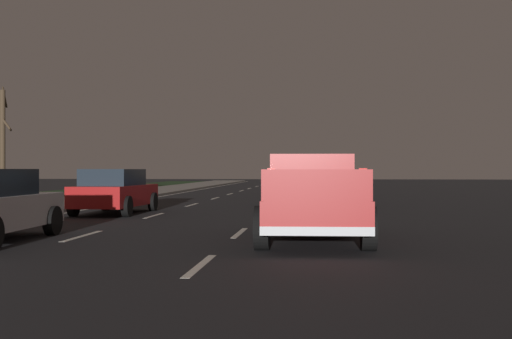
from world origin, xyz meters
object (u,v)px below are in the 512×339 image
object	(u,v)px
sedan_red	(115,191)
bare_tree_far	(3,142)
sedan_blue	(315,183)
sedan_black	(315,187)
pickup_truck	(312,197)

from	to	relation	value
sedan_red	bare_tree_far	bearing A→B (deg)	41.61
sedan_blue	sedan_black	size ratio (longest dim) A/B	1.00
pickup_truck	sedan_blue	size ratio (longest dim) A/B	1.24
pickup_truck	sedan_blue	bearing A→B (deg)	-0.10
sedan_red	bare_tree_far	distance (m)	14.61
sedan_black	sedan_red	xyz separation A→B (m)	(-5.83, 6.90, 0.00)
bare_tree_far	sedan_blue	bearing A→B (deg)	-78.89
sedan_blue	sedan_red	world-z (taller)	same
sedan_blue	sedan_black	distance (m)	8.20
sedan_blue	sedan_red	bearing A→B (deg)	153.89
pickup_truck	sedan_red	world-z (taller)	pickup_truck
pickup_truck	bare_tree_far	distance (m)	24.52
pickup_truck	bare_tree_far	bearing A→B (deg)	42.25
sedan_black	sedan_red	bearing A→B (deg)	130.22
sedan_blue	bare_tree_far	distance (m)	16.92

